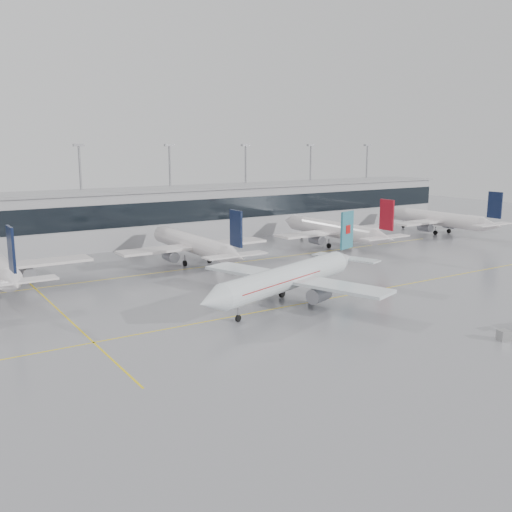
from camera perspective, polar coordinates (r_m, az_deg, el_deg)
ground at (r=81.92m, az=4.59°, el=-4.78°), size 320.00×320.00×0.00m
taxi_line_main at (r=81.91m, az=4.59°, el=-4.78°), size 120.00×0.25×0.01m
taxi_line_north at (r=106.55m, az=-5.27°, el=-1.09°), size 120.00×0.25×0.01m
taxi_line_cross at (r=82.55m, az=-19.03°, el=-5.24°), size 0.25×60.00×0.01m
terminal at (r=134.39m, az=-11.70°, el=3.83°), size 180.00×15.00×12.00m
terminal_glass at (r=127.25m, az=-10.48°, el=4.17°), size 180.00×0.20×5.00m
terminal_roof at (r=133.78m, az=-11.80°, el=6.47°), size 182.00×16.00×0.40m
light_masts at (r=139.30m, az=-12.73°, el=7.07°), size 156.40×1.00×22.60m
air_canada_jet at (r=81.86m, az=3.61°, el=-2.08°), size 36.37×29.77×11.76m
parked_jet_c at (r=109.08m, az=-6.21°, el=1.16°), size 29.64×36.96×11.72m
parked_jet_d at (r=128.44m, az=7.87°, el=2.61°), size 29.64×36.96×11.72m
parked_jet_e at (r=153.45m, az=17.85°, el=3.54°), size 29.64×36.96×11.72m
gse_unit at (r=72.52m, az=23.51°, el=-7.28°), size 1.49×1.43×1.23m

